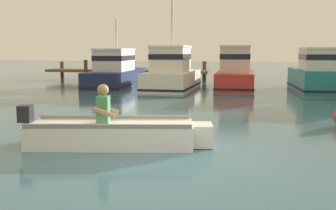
# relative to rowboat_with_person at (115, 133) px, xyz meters

# --- Properties ---
(ground_plane) EXTENTS (120.00, 120.00, 0.00)m
(ground_plane) POSITION_rel_rowboat_with_person_xyz_m (1.19, -0.94, -0.25)
(ground_plane) COLOR #386070
(wooden_dock) EXTENTS (10.16, 1.64, 1.24)m
(wooden_dock) POSITION_rel_rowboat_with_person_xyz_m (-5.60, 16.46, 0.31)
(wooden_dock) COLOR brown
(wooden_dock) RESTS_ON ground
(rowboat_with_person) EXTENTS (3.71, 1.76, 1.19)m
(rowboat_with_person) POSITION_rel_rowboat_with_person_xyz_m (0.00, 0.00, 0.00)
(rowboat_with_person) COLOR white
(rowboat_with_person) RESTS_ON ground
(moored_boat_navy) EXTENTS (2.47, 6.68, 3.41)m
(moored_boat_navy) POSITION_rel_rowboat_with_person_xyz_m (-4.85, 12.87, 0.45)
(moored_boat_navy) COLOR #19234C
(moored_boat_navy) RESTS_ON ground
(moored_boat_white) EXTENTS (2.06, 4.82, 4.78)m
(moored_boat_white) POSITION_rel_rowboat_with_person_xyz_m (-1.58, 11.46, 0.50)
(moored_boat_white) COLOR white
(moored_boat_white) RESTS_ON ground
(moored_boat_red) EXTENTS (2.05, 5.42, 2.06)m
(moored_boat_red) POSITION_rel_rowboat_with_person_xyz_m (1.26, 12.94, 0.50)
(moored_boat_red) COLOR #B72D28
(moored_boat_red) RESTS_ON ground
(moored_boat_teal) EXTENTS (2.43, 4.84, 1.95)m
(moored_boat_teal) POSITION_rel_rowboat_with_person_xyz_m (4.98, 12.32, 0.48)
(moored_boat_teal) COLOR #1E727A
(moored_boat_teal) RESTS_ON ground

